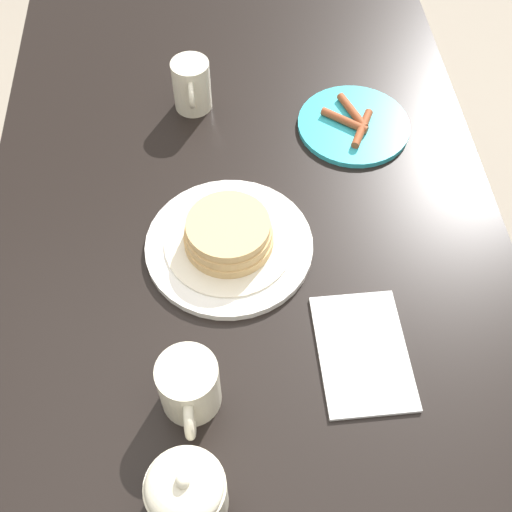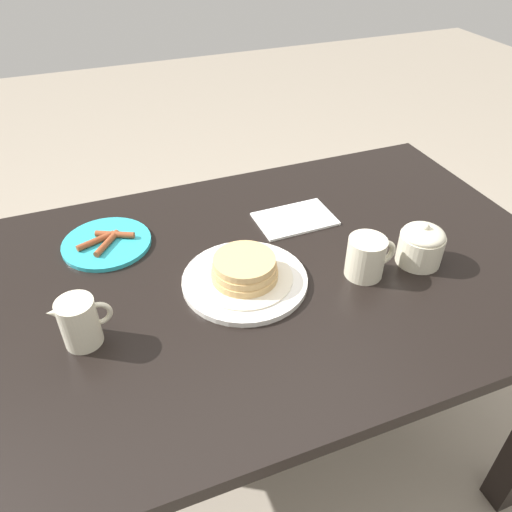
% 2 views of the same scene
% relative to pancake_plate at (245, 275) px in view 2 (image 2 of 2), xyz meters
% --- Properties ---
extents(ground_plane, '(8.00, 8.00, 0.00)m').
position_rel_pancake_plate_xyz_m(ground_plane, '(0.01, 0.03, -0.76)').
color(ground_plane, gray).
extents(dining_table, '(1.37, 0.81, 0.74)m').
position_rel_pancake_plate_xyz_m(dining_table, '(0.01, 0.03, -0.14)').
color(dining_table, black).
rests_on(dining_table, ground_plane).
extents(pancake_plate, '(0.25, 0.25, 0.06)m').
position_rel_pancake_plate_xyz_m(pancake_plate, '(0.00, 0.00, 0.00)').
color(pancake_plate, white).
rests_on(pancake_plate, dining_table).
extents(side_plate_bacon, '(0.20, 0.20, 0.02)m').
position_rel_pancake_plate_xyz_m(side_plate_bacon, '(-0.24, 0.23, -0.01)').
color(side_plate_bacon, '#2DADBC').
rests_on(side_plate_bacon, dining_table).
extents(coffee_mug, '(0.11, 0.08, 0.09)m').
position_rel_pancake_plate_xyz_m(coffee_mug, '(0.24, -0.06, 0.02)').
color(coffee_mug, beige).
rests_on(coffee_mug, dining_table).
extents(creamer_pitcher, '(0.11, 0.07, 0.10)m').
position_rel_pancake_plate_xyz_m(creamer_pitcher, '(-0.32, -0.05, 0.03)').
color(creamer_pitcher, beige).
rests_on(creamer_pitcher, dining_table).
extents(sugar_bowl, '(0.09, 0.09, 0.10)m').
position_rel_pancake_plate_xyz_m(sugar_bowl, '(0.37, -0.07, 0.02)').
color(sugar_bowl, beige).
rests_on(sugar_bowl, dining_table).
extents(napkin, '(0.18, 0.12, 0.01)m').
position_rel_pancake_plate_xyz_m(napkin, '(0.19, 0.17, -0.02)').
color(napkin, white).
rests_on(napkin, dining_table).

